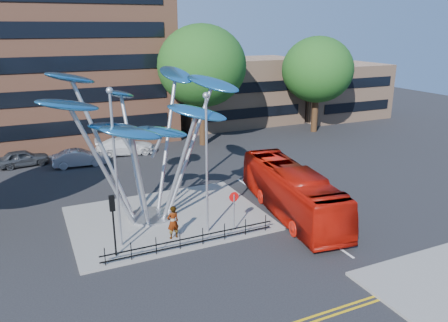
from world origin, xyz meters
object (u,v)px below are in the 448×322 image
leaf_sculpture (143,113)px  traffic_light_island (113,213)px  street_lamp_right (207,152)px  red_bus (291,191)px  parked_car_mid (79,158)px  no_entry_sign_island (234,205)px  parked_car_right (125,146)px  pedestrian (173,222)px  tree_right (202,66)px  street_lamp_left (115,156)px  tree_far (317,70)px  parked_car_left (23,158)px

leaf_sculpture → traffic_light_island: (-2.93, -4.18, -4.26)m
street_lamp_right → red_bus: (6.10, 0.40, -3.51)m
leaf_sculpture → traffic_light_island: leaf_sculpture is taller
leaf_sculpture → parked_car_mid: leaf_sculpture is taller
red_bus → parked_car_mid: size_ratio=2.52×
leaf_sculpture → no_entry_sign_island: bearing=-45.7°
red_bus → parked_car_right: bearing=118.1°
street_lamp_right → traffic_light_island: bearing=-174.8°
traffic_light_island → parked_car_mid: bearing=88.7°
street_lamp_right → pedestrian: (-2.08, 0.12, -3.95)m
no_entry_sign_island → parked_car_right: (-2.11, 19.35, -1.01)m
tree_right → street_lamp_left: tree_right is taller
tree_far → pedestrian: size_ratio=5.46×
tree_far → tree_right: bearing=-180.0°
tree_right → street_lamp_right: size_ratio=1.46×
tree_right → parked_car_mid: tree_right is taller
tree_far → pedestrian: bearing=-141.3°
leaf_sculpture → parked_car_mid: (-2.54, 13.21, -6.13)m
tree_right → traffic_light_island: 24.06m
parked_car_right → street_lamp_left: bearing=173.6°
leaf_sculpture → parked_car_left: size_ratio=2.96×
tree_far → street_lamp_right: tree_far is taller
parked_car_left → parked_car_right: bearing=-97.5°
tree_right → tree_far: 14.03m
street_lamp_right → no_entry_sign_island: bearing=-17.9°
pedestrian → parked_car_left: size_ratio=0.46×
street_lamp_left → parked_car_left: bearing=104.0°
pedestrian → parked_car_right: bearing=-102.8°
street_lamp_left → pedestrian: 5.14m
tree_far → street_lamp_left: tree_far is taller
traffic_light_island → pedestrian: 3.77m
street_lamp_left → parked_car_left: 19.60m
parked_car_left → pedestrian: bearing=-165.0°
leaf_sculpture → parked_car_left: bearing=114.7°
tree_far → traffic_light_island: 33.61m
tree_far → no_entry_sign_island: bearing=-135.7°
street_lamp_right → tree_right: bearing=68.5°
street_lamp_right → parked_car_mid: size_ratio=1.83×
tree_right → pedestrian: (-9.58, -18.88, -6.90)m
tree_right → pedestrian: bearing=-116.9°
street_lamp_left → pedestrian: bearing=-7.5°
parked_car_right → tree_right: bearing=-82.0°
no_entry_sign_island → parked_car_mid: bearing=110.8°
street_lamp_left → tree_far: bearing=34.9°
parked_car_mid → parked_car_right: parked_car_right is taller
leaf_sculpture → red_bus: size_ratio=1.11×
tree_right → red_bus: bearing=-94.3°
pedestrian → leaf_sculpture: bearing=-90.5°
leaf_sculpture → parked_car_left: leaf_sculpture is taller
street_lamp_right → street_lamp_left: bearing=174.3°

